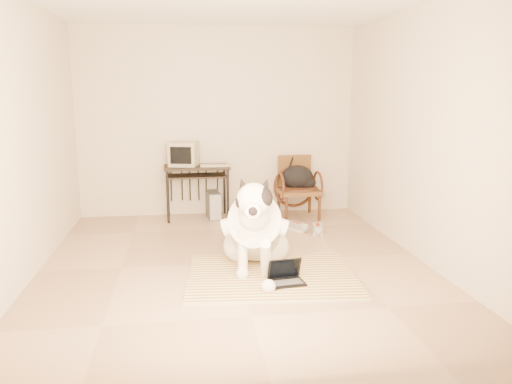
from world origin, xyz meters
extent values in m
plane|color=tan|center=(0.00, 0.00, 0.00)|extent=(4.50, 4.50, 0.00)
plane|color=beige|center=(0.00, 2.25, 1.35)|extent=(4.50, 0.00, 4.50)
plane|color=beige|center=(0.00, -2.25, 1.35)|extent=(4.50, 0.00, 4.50)
plane|color=beige|center=(-2.00, 0.00, 1.35)|extent=(0.00, 4.50, 4.50)
plane|color=beige|center=(2.00, 0.00, 1.35)|extent=(0.00, 4.50, 4.50)
cube|color=#AE5E24|center=(0.28, -0.98, 0.01)|extent=(1.66, 0.40, 0.02)
cube|color=#377536|center=(0.30, -0.73, 0.01)|extent=(1.66, 0.40, 0.02)
cube|color=#7E428C|center=(0.32, -0.48, 0.01)|extent=(1.66, 0.40, 0.02)
cube|color=yellow|center=(0.34, -0.23, 0.01)|extent=(1.66, 0.40, 0.02)
cube|color=beige|center=(0.37, 0.02, 0.01)|extent=(1.66, 0.40, 0.02)
sphere|color=white|center=(0.06, 0.01, 0.18)|extent=(0.36, 0.36, 0.36)
sphere|color=white|center=(0.40, -0.05, 0.18)|extent=(0.36, 0.36, 0.36)
ellipsoid|color=white|center=(0.23, -0.03, 0.20)|extent=(0.44, 0.40, 0.36)
ellipsoid|color=white|center=(0.19, -0.24, 0.45)|extent=(0.58, 0.88, 0.77)
cylinder|color=silver|center=(0.19, -0.23, 0.45)|extent=(0.64, 0.77, 0.70)
sphere|color=white|center=(0.15, -0.47, 0.62)|extent=(0.30, 0.30, 0.30)
sphere|color=white|center=(0.13, -0.58, 0.80)|extent=(0.33, 0.33, 0.33)
ellipsoid|color=black|center=(0.18, -0.59, 0.82)|extent=(0.25, 0.28, 0.24)
cylinder|color=white|center=(0.10, -0.72, 0.75)|extent=(0.16, 0.19, 0.14)
sphere|color=black|center=(0.09, -0.81, 0.75)|extent=(0.08, 0.08, 0.08)
cone|color=black|center=(0.04, -0.49, 0.93)|extent=(0.17, 0.18, 0.20)
cone|color=black|center=(0.25, -0.53, 0.93)|extent=(0.16, 0.18, 0.20)
torus|color=silver|center=(0.15, -0.49, 0.67)|extent=(0.31, 0.20, 0.26)
cylinder|color=white|center=(0.04, -0.46, 0.26)|extent=(0.12, 0.16, 0.49)
cylinder|color=white|center=(0.23, -0.64, 0.23)|extent=(0.17, 0.45, 0.50)
sphere|color=white|center=(0.03, -0.49, 0.05)|extent=(0.13, 0.13, 0.13)
sphere|color=white|center=(0.22, -0.87, 0.06)|extent=(0.13, 0.13, 0.13)
cone|color=black|center=(0.26, 0.28, 0.05)|extent=(0.16, 0.50, 0.12)
cube|color=black|center=(0.42, -0.72, 0.03)|extent=(0.35, 0.27, 0.02)
cube|color=#454547|center=(0.42, -0.73, 0.04)|extent=(0.29, 0.17, 0.00)
cube|color=black|center=(0.41, -0.64, 0.14)|extent=(0.33, 0.12, 0.21)
cube|color=black|center=(0.41, -0.65, 0.14)|extent=(0.29, 0.10, 0.19)
cube|color=black|center=(-0.33, 1.97, 0.74)|extent=(0.92, 0.53, 0.03)
cube|color=black|center=(-0.33, 1.92, 0.63)|extent=(0.82, 0.42, 0.02)
cylinder|color=black|center=(-0.74, 1.74, 0.36)|extent=(0.04, 0.04, 0.73)
cylinder|color=black|center=(-0.75, 2.17, 0.36)|extent=(0.04, 0.04, 0.73)
cylinder|color=black|center=(0.09, 1.77, 0.36)|extent=(0.04, 0.04, 0.73)
cylinder|color=black|center=(0.08, 2.19, 0.36)|extent=(0.04, 0.04, 0.73)
cube|color=tan|center=(-0.50, 2.03, 0.93)|extent=(0.45, 0.44, 0.34)
cube|color=black|center=(-0.54, 1.86, 0.93)|extent=(0.29, 0.09, 0.24)
cube|color=tan|center=(-0.07, 1.89, 0.77)|extent=(0.41, 0.16, 0.03)
cube|color=#454547|center=(-0.10, 1.98, 0.19)|extent=(0.21, 0.41, 0.38)
cube|color=#ABABB0|center=(-0.08, 1.78, 0.19)|extent=(0.16, 0.03, 0.36)
cube|color=brown|center=(1.12, 1.80, 0.39)|extent=(0.60, 0.58, 0.06)
cylinder|color=#33180E|center=(1.12, 1.80, 0.43)|extent=(0.54, 0.54, 0.04)
cube|color=brown|center=(1.11, 2.06, 0.66)|extent=(0.50, 0.06, 0.44)
cylinder|color=#33180E|center=(0.89, 1.55, 0.18)|extent=(0.04, 0.04, 0.36)
cylinder|color=#33180E|center=(0.87, 2.03, 0.18)|extent=(0.04, 0.04, 0.36)
cylinder|color=#33180E|center=(1.37, 1.57, 0.18)|extent=(0.04, 0.04, 0.36)
cylinder|color=#33180E|center=(1.35, 2.05, 0.18)|extent=(0.04, 0.04, 0.36)
ellipsoid|color=black|center=(1.11, 1.87, 0.58)|extent=(0.47, 0.39, 0.35)
ellipsoid|color=black|center=(1.23, 1.83, 0.51)|extent=(0.29, 0.24, 0.20)
cube|color=white|center=(0.95, 1.13, 0.01)|extent=(0.26, 0.31, 0.03)
cube|color=gray|center=(0.95, 1.13, 0.05)|extent=(0.25, 0.30, 0.09)
cube|color=#9F2415|center=(0.95, 1.13, 0.09)|extent=(0.12, 0.15, 0.02)
cube|color=white|center=(1.18, 0.98, 0.01)|extent=(0.18, 0.31, 0.03)
cube|color=gray|center=(1.18, 0.98, 0.05)|extent=(0.17, 0.30, 0.09)
cube|color=#9F2415|center=(1.18, 0.98, 0.09)|extent=(0.08, 0.15, 0.02)
camera|label=1|loc=(-0.50, -5.05, 1.79)|focal=35.00mm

